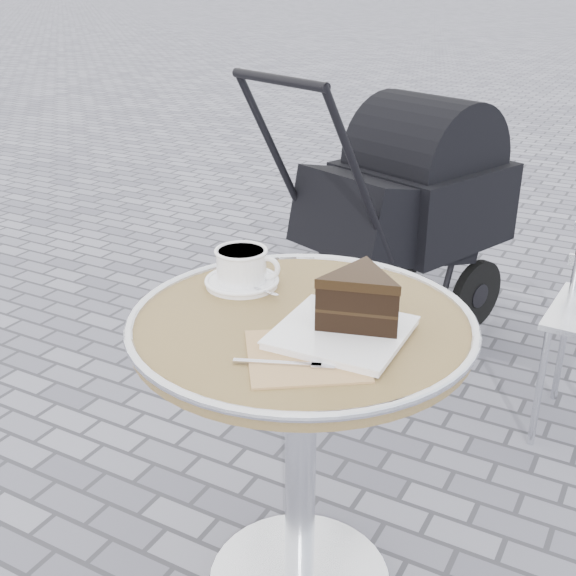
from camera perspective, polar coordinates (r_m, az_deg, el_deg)
The scene contains 4 objects.
cafe_table at distance 1.56m, azimuth 1.04°, elevation -7.92°, with size 0.72×0.72×0.74m.
cappuccino_set at distance 1.63m, azimuth -3.62°, elevation 1.48°, with size 0.19×0.16×0.08m.
cake_plate_set at distance 1.40m, azimuth 5.28°, elevation -1.53°, with size 0.31×0.39×0.13m.
baby_stroller at distance 2.91m, azimuth 8.95°, elevation 5.66°, with size 0.80×1.14×1.09m.
Camera 1 is at (0.61, -1.17, 1.39)m, focal length 45.00 mm.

